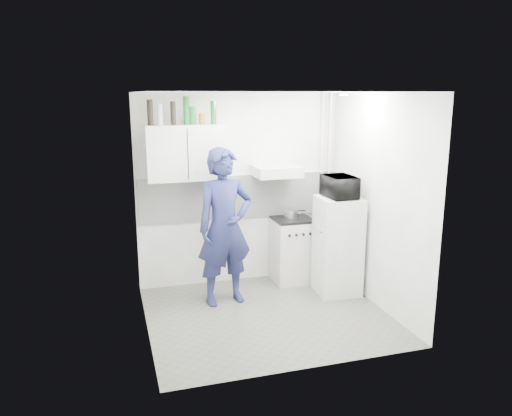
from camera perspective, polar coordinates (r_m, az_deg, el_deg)
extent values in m
plane|color=#535351|center=(6.10, 1.27, -12.11)|extent=(2.80, 2.80, 0.00)
plane|color=white|center=(5.53, 1.41, 13.12)|extent=(2.80, 2.80, 0.00)
plane|color=white|center=(6.85, -1.91, 2.13)|extent=(2.80, 0.00, 2.80)
plane|color=white|center=(5.42, -12.89, -1.08)|extent=(0.00, 2.60, 2.60)
plane|color=white|center=(6.24, 13.65, 0.71)|extent=(0.00, 2.60, 2.60)
imported|color=#1C214A|center=(6.15, -3.58, -2.19)|extent=(0.78, 0.57, 1.96)
cube|color=beige|center=(7.04, 4.15, -4.86)|extent=(0.55, 0.55, 0.87)
cube|color=white|center=(6.62, 9.31, -4.27)|extent=(0.57, 0.57, 1.29)
cube|color=black|center=(6.91, 4.21, -1.28)|extent=(0.52, 0.52, 0.03)
cylinder|color=silver|center=(6.94, 3.96, -0.63)|extent=(0.19, 0.19, 0.10)
imported|color=black|center=(6.43, 9.56, 2.42)|extent=(0.51, 0.35, 0.28)
cylinder|color=black|center=(6.36, -12.01, 10.63)|extent=(0.07, 0.07, 0.31)
cylinder|color=#B2B7BC|center=(6.37, -10.95, 10.43)|extent=(0.07, 0.07, 0.26)
cylinder|color=black|center=(6.39, -9.45, 10.64)|extent=(0.07, 0.07, 0.29)
cylinder|color=#144C1E|center=(6.41, -7.95, 10.97)|extent=(0.08, 0.08, 0.35)
cylinder|color=#144C1E|center=(6.43, -7.29, 10.42)|extent=(0.09, 0.09, 0.22)
cylinder|color=brown|center=(6.45, -6.21, 10.10)|extent=(0.08, 0.08, 0.14)
cylinder|color=#144C1E|center=(6.47, -4.90, 10.80)|extent=(0.07, 0.07, 0.29)
cube|color=white|center=(6.45, -8.04, 6.28)|extent=(1.00, 0.35, 0.70)
cube|color=beige|center=(6.70, 2.36, 4.23)|extent=(0.60, 0.50, 0.14)
cube|color=white|center=(6.85, -1.87, 1.29)|extent=(2.74, 0.03, 0.60)
cylinder|color=beige|center=(7.21, 8.30, 2.55)|extent=(0.05, 0.05, 2.60)
cylinder|color=beige|center=(7.16, 7.42, 2.51)|extent=(0.04, 0.04, 2.60)
cylinder|color=white|center=(6.10, 9.99, 12.63)|extent=(0.10, 0.10, 0.02)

